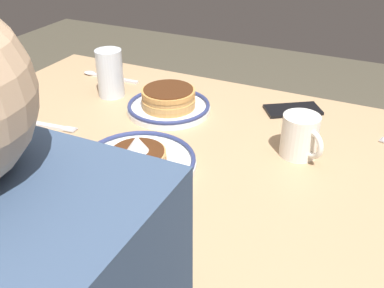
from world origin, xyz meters
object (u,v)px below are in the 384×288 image
at_px(cell_phone, 293,110).
at_px(coffee_mug, 301,136).
at_px(tea_spoon, 103,76).
at_px(plate_near_main, 169,103).
at_px(fork_near, 42,124).
at_px(plate_far_companion, 138,160).
at_px(drinking_glass, 110,76).

bearing_deg(cell_phone, coffee_mug, 73.44).
bearing_deg(tea_spoon, coffee_mug, 163.67).
bearing_deg(plate_near_main, cell_phone, -154.23).
height_order(cell_phone, tea_spoon, tea_spoon).
height_order(plate_near_main, fork_near, plate_near_main).
height_order(plate_near_main, cell_phone, plate_near_main).
relative_size(plate_far_companion, cell_phone, 1.71).
relative_size(plate_near_main, drinking_glass, 1.65).
relative_size(cell_phone, tea_spoon, 0.74).
xyz_separation_m(plate_near_main, drinking_glass, (0.20, -0.02, 0.04)).
distance_m(cell_phone, tea_spoon, 0.60).
distance_m(coffee_mug, cell_phone, 0.23).
height_order(plate_near_main, coffee_mug, coffee_mug).
bearing_deg(plate_near_main, fork_near, 39.91).
relative_size(drinking_glass, tea_spoon, 0.69).
bearing_deg(drinking_glass, coffee_mug, 170.74).
bearing_deg(tea_spoon, fork_near, 98.97).
relative_size(plate_far_companion, tea_spoon, 1.27).
distance_m(drinking_glass, cell_phone, 0.51).
xyz_separation_m(coffee_mug, fork_near, (0.61, 0.14, -0.05)).
relative_size(cell_phone, fork_near, 0.73).
relative_size(plate_near_main, plate_far_companion, 0.89).
bearing_deg(fork_near, drinking_glass, -102.99).
relative_size(plate_far_companion, fork_near, 1.25).
distance_m(plate_far_companion, cell_phone, 0.47).
bearing_deg(tea_spoon, plate_near_main, 157.42).
bearing_deg(coffee_mug, plate_far_companion, 33.64).
bearing_deg(plate_near_main, tea_spoon, -22.58).
xyz_separation_m(coffee_mug, drinking_glass, (0.56, -0.09, 0.01)).
bearing_deg(cell_phone, tea_spoon, -32.33).
height_order(coffee_mug, drinking_glass, drinking_glass).
relative_size(plate_far_companion, drinking_glass, 1.85).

